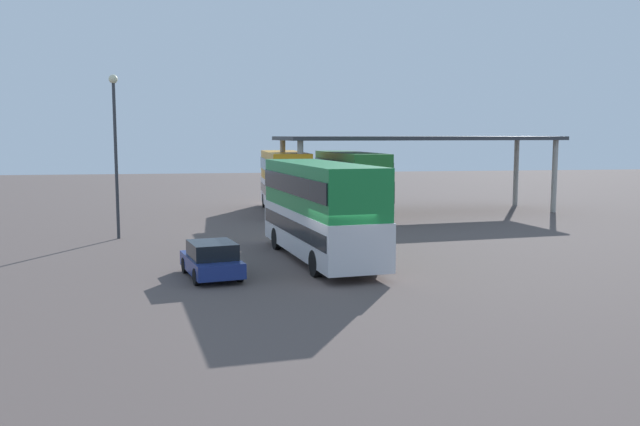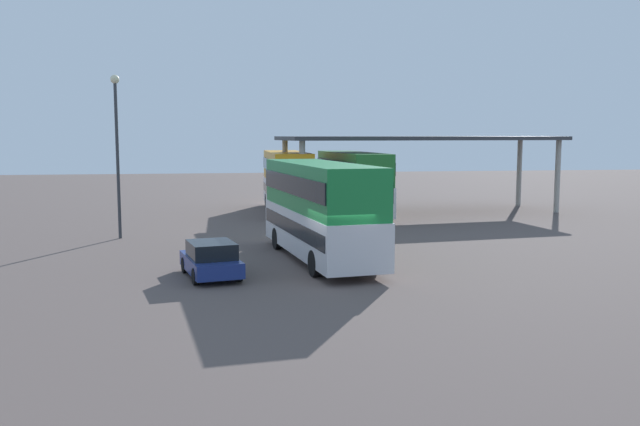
# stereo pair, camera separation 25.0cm
# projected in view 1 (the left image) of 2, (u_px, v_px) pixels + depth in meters

# --- Properties ---
(ground_plane) EXTENTS (140.00, 140.00, 0.00)m
(ground_plane) POSITION_uv_depth(u_px,v_px,m) (337.00, 280.00, 24.33)
(ground_plane) COLOR #584B47
(double_decker_main) EXTENTS (3.84, 10.37, 4.09)m
(double_decker_main) POSITION_uv_depth(u_px,v_px,m) (320.00, 207.00, 27.91)
(double_decker_main) COLOR silver
(double_decker_main) RESTS_ON ground_plane
(parked_hatchback) EXTENTS (2.43, 3.88, 1.35)m
(parked_hatchback) POSITION_uv_depth(u_px,v_px,m) (212.00, 260.00, 24.61)
(parked_hatchback) COLOR navy
(parked_hatchback) RESTS_ON ground_plane
(double_decker_near_canopy) EXTENTS (2.57, 10.81, 4.12)m
(double_decker_near_canopy) POSITION_uv_depth(u_px,v_px,m) (284.00, 179.00, 45.25)
(double_decker_near_canopy) COLOR white
(double_decker_near_canopy) RESTS_ON ground_plane
(double_decker_mid_row) EXTENTS (3.15, 10.41, 4.14)m
(double_decker_mid_row) POSITION_uv_depth(u_px,v_px,m) (350.00, 181.00, 43.46)
(double_decker_mid_row) COLOR silver
(double_decker_mid_row) RESTS_ON ground_plane
(depot_canopy) EXTENTS (19.62, 8.13, 5.16)m
(depot_canopy) POSITION_uv_depth(u_px,v_px,m) (420.00, 141.00, 44.77)
(depot_canopy) COLOR #33353A
(depot_canopy) RESTS_ON ground_plane
(lamppost_tall) EXTENTS (0.44, 0.44, 8.23)m
(lamppost_tall) POSITION_uv_depth(u_px,v_px,m) (115.00, 137.00, 33.41)
(lamppost_tall) COLOR #33353A
(lamppost_tall) RESTS_ON ground_plane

